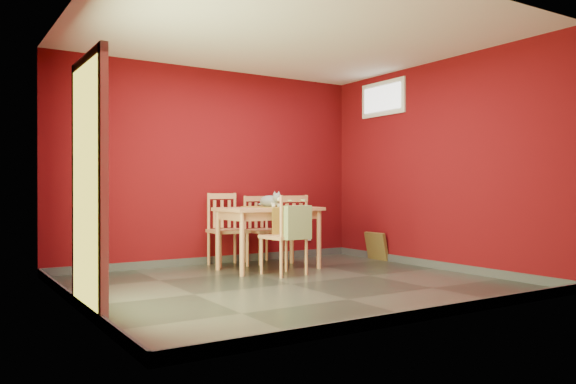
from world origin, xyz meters
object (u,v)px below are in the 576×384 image
chair_far_left (226,228)px  picture_frame (376,246)px  dining_table (269,215)px  cat (270,199)px  tote_bag (298,222)px  chair_near (286,234)px  chair_far_right (262,228)px

chair_far_left → picture_frame: 2.23m
dining_table → chair_far_left: 0.73m
cat → tote_bag: bearing=-87.6°
chair_far_left → cat: (0.34, -0.58, 0.40)m
tote_bag → cat: bearing=83.3°
cat → chair_far_left: bearing=129.3°
dining_table → cat: bearing=52.6°
tote_bag → cat: size_ratio=1.08×
cat → chair_near: bearing=-91.8°
dining_table → chair_near: (-0.07, -0.52, -0.21)m
chair_far_right → tote_bag: bearing=-102.6°
chair_far_left → dining_table: bearing=-65.2°
cat → picture_frame: size_ratio=1.06×
chair_far_right → cat: size_ratio=2.19×
chair_far_right → chair_near: (-0.33, -1.17, 0.01)m
chair_far_right → cat: cat is taller
chair_far_right → chair_near: bearing=-105.7°
tote_bag → cat: cat is taller
chair_far_right → picture_frame: size_ratio=2.33×
chair_far_right → picture_frame: (1.56, -0.65, -0.28)m
chair_far_right → chair_near: size_ratio=0.98×
chair_far_right → cat: bearing=-110.3°
tote_bag → cat: (0.09, 0.81, 0.26)m
chair_far_left → picture_frame: (2.12, -0.63, -0.30)m
tote_bag → picture_frame: size_ratio=1.15×
chair_far_right → tote_bag: size_ratio=2.02×
chair_far_left → chair_far_right: chair_far_left is taller
tote_bag → chair_far_left: bearing=100.0°
dining_table → chair_far_right: 0.73m
chair_far_left → tote_bag: size_ratio=2.11×
chair_far_right → tote_bag: (-0.31, -1.40, 0.17)m
chair_far_left → picture_frame: chair_far_left is taller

